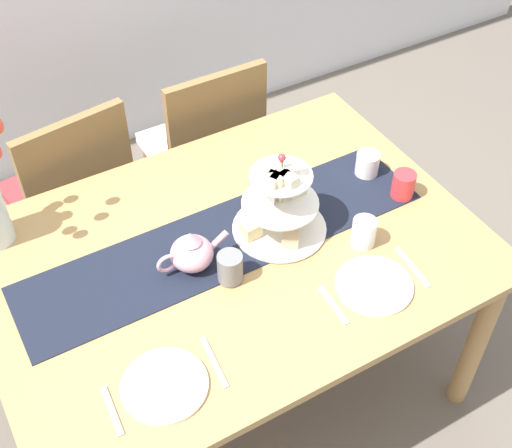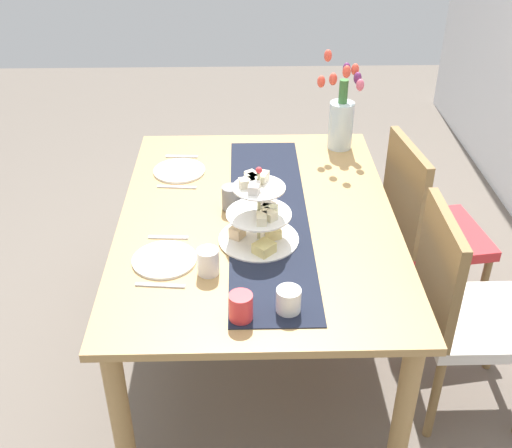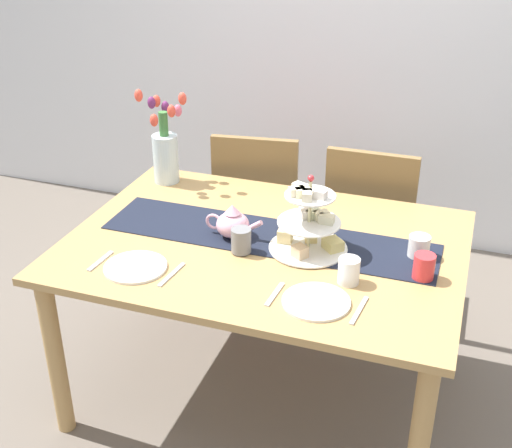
{
  "view_description": "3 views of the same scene",
  "coord_description": "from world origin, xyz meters",
  "px_view_note": "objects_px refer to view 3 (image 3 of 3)",
  "views": [
    {
      "loc": [
        -0.65,
        -1.28,
        2.3
      ],
      "look_at": [
        0.09,
        -0.0,
        0.81
      ],
      "focal_mm": 47.95,
      "sensor_mm": 36.0,
      "label": 1
    },
    {
      "loc": [
        2.12,
        -0.06,
        2.07
      ],
      "look_at": [
        0.09,
        -0.01,
        0.77
      ],
      "focal_mm": 44.17,
      "sensor_mm": 36.0,
      "label": 2
    },
    {
      "loc": [
        0.72,
        -2.16,
        2.01
      ],
      "look_at": [
        -0.06,
        0.08,
        0.77
      ],
      "focal_mm": 47.07,
      "sensor_mm": 36.0,
      "label": 3
    }
  ],
  "objects_px": {
    "knife_left": "(172,275)",
    "dining_table": "(265,263)",
    "fork_left": "(100,261)",
    "knife_right": "(359,310)",
    "dinner_plate_left": "(135,267)",
    "mug_white_text": "(349,271)",
    "tulip_vase": "(165,149)",
    "tiered_cake_stand": "(309,225)",
    "cream_jug": "(419,247)",
    "chair_right": "(371,222)",
    "dinner_plate_right": "(316,302)",
    "teapot": "(232,223)",
    "fork_right": "(275,294)",
    "mug_grey": "(241,240)",
    "mug_orange": "(424,267)",
    "chair_left": "(259,205)"
  },
  "relations": [
    {
      "from": "knife_left",
      "to": "dining_table",
      "type": "bearing_deg",
      "value": 55.2
    },
    {
      "from": "fork_left",
      "to": "knife_right",
      "type": "relative_size",
      "value": 0.88
    },
    {
      "from": "dinner_plate_left",
      "to": "mug_white_text",
      "type": "xyz_separation_m",
      "value": [
        0.75,
        0.16,
        0.04
      ]
    },
    {
      "from": "tulip_vase",
      "to": "knife_right",
      "type": "xyz_separation_m",
      "value": [
        1.06,
        -0.75,
        -0.16
      ]
    },
    {
      "from": "tiered_cake_stand",
      "to": "cream_jug",
      "type": "xyz_separation_m",
      "value": [
        0.4,
        0.08,
        -0.06
      ]
    },
    {
      "from": "tiered_cake_stand",
      "to": "fork_left",
      "type": "bearing_deg",
      "value": -154.06
    },
    {
      "from": "chair_right",
      "to": "dinner_plate_right",
      "type": "distance_m",
      "value": 1.14
    },
    {
      "from": "chair_right",
      "to": "teapot",
      "type": "height_order",
      "value": "chair_right"
    },
    {
      "from": "teapot",
      "to": "knife_left",
      "type": "bearing_deg",
      "value": -106.82
    },
    {
      "from": "mug_white_text",
      "to": "cream_jug",
      "type": "bearing_deg",
      "value": 51.57
    },
    {
      "from": "mug_white_text",
      "to": "tulip_vase",
      "type": "bearing_deg",
      "value": 149.17
    },
    {
      "from": "cream_jug",
      "to": "knife_left",
      "type": "height_order",
      "value": "cream_jug"
    },
    {
      "from": "cream_jug",
      "to": "dinner_plate_right",
      "type": "height_order",
      "value": "cream_jug"
    },
    {
      "from": "tulip_vase",
      "to": "mug_white_text",
      "type": "distance_m",
      "value": 1.15
    },
    {
      "from": "teapot",
      "to": "fork_left",
      "type": "distance_m",
      "value": 0.52
    },
    {
      "from": "fork_right",
      "to": "knife_right",
      "type": "xyz_separation_m",
      "value": [
        0.29,
        0.0,
        0.0
      ]
    },
    {
      "from": "fork_left",
      "to": "mug_white_text",
      "type": "height_order",
      "value": "mug_white_text"
    },
    {
      "from": "dinner_plate_right",
      "to": "fork_right",
      "type": "relative_size",
      "value": 1.53
    },
    {
      "from": "tiered_cake_stand",
      "to": "knife_left",
      "type": "distance_m",
      "value": 0.54
    },
    {
      "from": "dinner_plate_right",
      "to": "fork_right",
      "type": "distance_m",
      "value": 0.15
    },
    {
      "from": "dinner_plate_right",
      "to": "fork_right",
      "type": "height_order",
      "value": "dinner_plate_right"
    },
    {
      "from": "chair_right",
      "to": "dinner_plate_left",
      "type": "bearing_deg",
      "value": -121.21
    },
    {
      "from": "tiered_cake_stand",
      "to": "fork_right",
      "type": "xyz_separation_m",
      "value": [
        -0.02,
        -0.34,
        -0.1
      ]
    },
    {
      "from": "chair_right",
      "to": "knife_right",
      "type": "bearing_deg",
      "value": -82.48
    },
    {
      "from": "dinner_plate_right",
      "to": "mug_grey",
      "type": "height_order",
      "value": "mug_grey"
    },
    {
      "from": "mug_orange",
      "to": "fork_right",
      "type": "bearing_deg",
      "value": -149.53
    },
    {
      "from": "teapot",
      "to": "mug_white_text",
      "type": "height_order",
      "value": "teapot"
    },
    {
      "from": "tiered_cake_stand",
      "to": "tulip_vase",
      "type": "relative_size",
      "value": 0.68
    },
    {
      "from": "tulip_vase",
      "to": "mug_grey",
      "type": "bearing_deg",
      "value": -42.55
    },
    {
      "from": "dining_table",
      "to": "mug_grey",
      "type": "relative_size",
      "value": 16.03
    },
    {
      "from": "dinner_plate_left",
      "to": "knife_left",
      "type": "relative_size",
      "value": 1.35
    },
    {
      "from": "teapot",
      "to": "fork_left",
      "type": "xyz_separation_m",
      "value": [
        -0.39,
        -0.34,
        -0.06
      ]
    },
    {
      "from": "tiered_cake_stand",
      "to": "tulip_vase",
      "type": "bearing_deg",
      "value": 152.78
    },
    {
      "from": "knife_left",
      "to": "dinner_plate_right",
      "type": "relative_size",
      "value": 0.74
    },
    {
      "from": "chair_left",
      "to": "fork_left",
      "type": "xyz_separation_m",
      "value": [
        -0.24,
        -1.11,
        0.24
      ]
    },
    {
      "from": "cream_jug",
      "to": "knife_right",
      "type": "distance_m",
      "value": 0.45
    },
    {
      "from": "knife_left",
      "to": "fork_right",
      "type": "xyz_separation_m",
      "value": [
        0.39,
        0.0,
        0.0
      ]
    },
    {
      "from": "tulip_vase",
      "to": "mug_orange",
      "type": "distance_m",
      "value": 1.32
    },
    {
      "from": "dining_table",
      "to": "chair_right",
      "type": "distance_m",
      "value": 0.84
    },
    {
      "from": "dinner_plate_right",
      "to": "knife_right",
      "type": "distance_m",
      "value": 0.15
    },
    {
      "from": "fork_left",
      "to": "mug_orange",
      "type": "relative_size",
      "value": 1.58
    },
    {
      "from": "dinner_plate_left",
      "to": "mug_orange",
      "type": "xyz_separation_m",
      "value": [
        0.99,
        0.27,
        0.04
      ]
    },
    {
      "from": "fork_right",
      "to": "mug_grey",
      "type": "xyz_separation_m",
      "value": [
        -0.21,
        0.24,
        0.05
      ]
    },
    {
      "from": "dining_table",
      "to": "chair_right",
      "type": "relative_size",
      "value": 1.67
    },
    {
      "from": "teapot",
      "to": "mug_white_text",
      "type": "bearing_deg",
      "value": -19.71
    },
    {
      "from": "dinner_plate_right",
      "to": "cream_jug",
      "type": "bearing_deg",
      "value": 56.3
    },
    {
      "from": "dining_table",
      "to": "dinner_plate_right",
      "type": "bearing_deg",
      "value": -49.07
    },
    {
      "from": "tulip_vase",
      "to": "dinner_plate_right",
      "type": "relative_size",
      "value": 1.96
    },
    {
      "from": "chair_right",
      "to": "knife_left",
      "type": "bearing_deg",
      "value": -115.43
    },
    {
      "from": "tulip_vase",
      "to": "mug_orange",
      "type": "bearing_deg",
      "value": -21.19
    }
  ]
}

